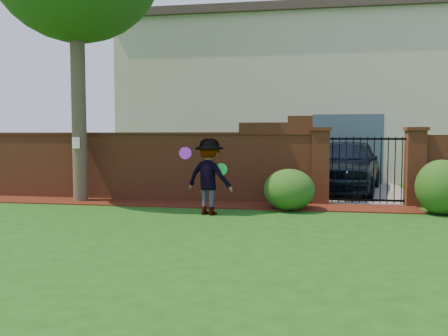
% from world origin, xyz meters
% --- Properties ---
extents(ground, '(80.00, 80.00, 0.01)m').
position_xyz_m(ground, '(0.00, 0.00, -0.01)').
color(ground, '#184912').
rests_on(ground, ground).
extents(mulch_bed, '(11.10, 1.08, 0.03)m').
position_xyz_m(mulch_bed, '(-0.95, 3.34, 0.01)').
color(mulch_bed, '#3C140B').
rests_on(mulch_bed, ground).
extents(brick_wall, '(8.70, 0.31, 2.16)m').
position_xyz_m(brick_wall, '(-2.01, 4.00, 0.93)').
color(brick_wall, brown).
rests_on(brick_wall, ground).
extents(pillar_left, '(0.50, 0.50, 1.88)m').
position_xyz_m(pillar_left, '(2.40, 4.00, 0.96)').
color(pillar_left, brown).
rests_on(pillar_left, ground).
extents(pillar_right, '(0.50, 0.50, 1.88)m').
position_xyz_m(pillar_right, '(4.60, 4.00, 0.96)').
color(pillar_right, brown).
rests_on(pillar_right, ground).
extents(iron_gate, '(1.78, 0.03, 1.60)m').
position_xyz_m(iron_gate, '(3.50, 4.00, 0.85)').
color(iron_gate, black).
rests_on(iron_gate, ground).
extents(driveway, '(3.20, 8.00, 0.01)m').
position_xyz_m(driveway, '(3.50, 8.00, 0.01)').
color(driveway, slate).
rests_on(driveway, ground).
extents(house, '(12.40, 6.40, 6.30)m').
position_xyz_m(house, '(1.00, 12.00, 3.16)').
color(house, beige).
rests_on(house, ground).
extents(car, '(2.77, 4.97, 1.60)m').
position_xyz_m(car, '(3.18, 6.45, 0.80)').
color(car, black).
rests_on(car, ground).
extents(paper_notice, '(0.20, 0.01, 0.28)m').
position_xyz_m(paper_notice, '(-3.60, 3.21, 1.50)').
color(paper_notice, white).
rests_on(paper_notice, tree).
extents(shrub_left, '(1.15, 1.15, 0.94)m').
position_xyz_m(shrub_left, '(1.68, 2.89, 0.47)').
color(shrub_left, '#164916').
rests_on(shrub_left, ground).
extents(shrub_middle, '(1.07, 1.07, 1.18)m').
position_xyz_m(shrub_middle, '(4.90, 2.89, 0.59)').
color(shrub_middle, '#164916').
rests_on(shrub_middle, ground).
extents(man, '(1.18, 0.90, 1.62)m').
position_xyz_m(man, '(0.00, 2.04, 0.81)').
color(man, gray).
rests_on(man, ground).
extents(frisbee_purple, '(0.27, 0.12, 0.26)m').
position_xyz_m(frisbee_purple, '(-0.44, 1.80, 1.32)').
color(frisbee_purple, purple).
rests_on(frisbee_purple, man).
extents(frisbee_green, '(0.27, 0.10, 0.26)m').
position_xyz_m(frisbee_green, '(0.30, 1.93, 0.98)').
color(frisbee_green, green).
rests_on(frisbee_green, man).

